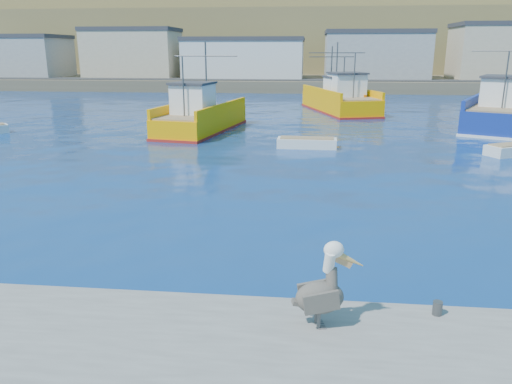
{
  "coord_description": "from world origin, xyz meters",
  "views": [
    {
      "loc": [
        0.24,
        -13.0,
        5.79
      ],
      "look_at": [
        -1.47,
        3.15,
        1.16
      ],
      "focal_mm": 35.0,
      "sensor_mm": 36.0,
      "label": 1
    }
  ],
  "objects_px": {
    "skiff_mid": "(307,144)",
    "pelican": "(322,290)",
    "boat_orange": "(334,100)",
    "trawler_yellow_a": "(201,117)",
    "trawler_blue": "(506,112)",
    "trawler_yellow_b": "(340,101)"
  },
  "relations": [
    {
      "from": "skiff_mid",
      "to": "pelican",
      "type": "distance_m",
      "value": 21.51
    },
    {
      "from": "boat_orange",
      "to": "pelican",
      "type": "relative_size",
      "value": 5.31
    },
    {
      "from": "boat_orange",
      "to": "skiff_mid",
      "type": "height_order",
      "value": "boat_orange"
    },
    {
      "from": "trawler_yellow_a",
      "to": "skiff_mid",
      "type": "height_order",
      "value": "trawler_yellow_a"
    },
    {
      "from": "trawler_blue",
      "to": "skiff_mid",
      "type": "height_order",
      "value": "trawler_blue"
    },
    {
      "from": "trawler_yellow_b",
      "to": "pelican",
      "type": "height_order",
      "value": "trawler_yellow_b"
    },
    {
      "from": "trawler_yellow_b",
      "to": "skiff_mid",
      "type": "height_order",
      "value": "trawler_yellow_b"
    },
    {
      "from": "trawler_yellow_a",
      "to": "skiff_mid",
      "type": "xyz_separation_m",
      "value": [
        7.86,
        -5.74,
        -0.76
      ]
    },
    {
      "from": "trawler_yellow_b",
      "to": "trawler_blue",
      "type": "relative_size",
      "value": 0.89
    },
    {
      "from": "skiff_mid",
      "to": "boat_orange",
      "type": "bearing_deg",
      "value": 82.8
    },
    {
      "from": "trawler_yellow_a",
      "to": "boat_orange",
      "type": "distance_m",
      "value": 17.48
    },
    {
      "from": "boat_orange",
      "to": "skiff_mid",
      "type": "relative_size",
      "value": 2.6
    },
    {
      "from": "trawler_yellow_a",
      "to": "skiff_mid",
      "type": "relative_size",
      "value": 3.08
    },
    {
      "from": "trawler_blue",
      "to": "skiff_mid",
      "type": "distance_m",
      "value": 18.33
    },
    {
      "from": "trawler_blue",
      "to": "pelican",
      "type": "distance_m",
      "value": 34.9
    },
    {
      "from": "trawler_blue",
      "to": "trawler_yellow_b",
      "type": "bearing_deg",
      "value": 143.65
    },
    {
      "from": "trawler_blue",
      "to": "boat_orange",
      "type": "distance_m",
      "value": 16.02
    },
    {
      "from": "trawler_yellow_a",
      "to": "trawler_yellow_b",
      "type": "distance_m",
      "value": 17.24
    },
    {
      "from": "boat_orange",
      "to": "trawler_yellow_b",
      "type": "bearing_deg",
      "value": -52.32
    },
    {
      "from": "trawler_yellow_a",
      "to": "trawler_blue",
      "type": "distance_m",
      "value": 23.52
    },
    {
      "from": "skiff_mid",
      "to": "trawler_yellow_a",
      "type": "bearing_deg",
      "value": 143.83
    },
    {
      "from": "trawler_yellow_b",
      "to": "pelican",
      "type": "distance_m",
      "value": 40.65
    }
  ]
}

